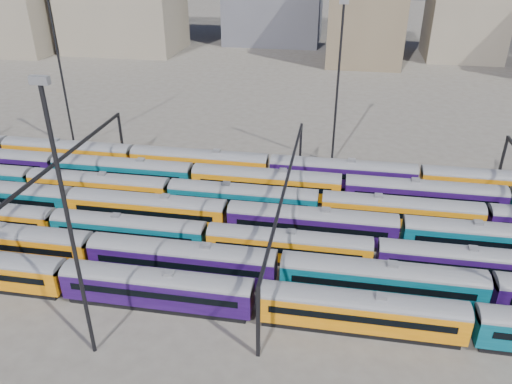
% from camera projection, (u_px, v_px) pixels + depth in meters
% --- Properties ---
extents(ground, '(500.00, 500.00, 0.00)m').
position_uv_depth(ground, '(208.00, 230.00, 64.53)').
color(ground, '#48433D').
rests_on(ground, ground).
extents(rake_0, '(100.78, 2.95, 4.97)m').
position_uv_depth(rake_0, '(360.00, 308.00, 47.37)').
color(rake_0, black).
rests_on(rake_0, ground).
extents(rake_1, '(127.30, 3.10, 5.23)m').
position_uv_depth(rake_1, '(91.00, 247.00, 56.17)').
color(rake_1, black).
rests_on(rake_1, ground).
extents(rake_2, '(116.41, 2.84, 4.77)m').
position_uv_depth(rake_2, '(207.00, 235.00, 58.81)').
color(rake_2, black).
rests_on(rake_2, ground).
extents(rake_3, '(105.67, 3.09, 5.22)m').
position_uv_depth(rake_3, '(147.00, 207.00, 64.46)').
color(rake_3, black).
rests_on(rake_3, ground).
extents(rake_4, '(123.70, 3.02, 5.08)m').
position_uv_depth(rake_4, '(169.00, 190.00, 68.66)').
color(rake_4, black).
rests_on(rake_4, ground).
extents(rake_5, '(129.68, 3.16, 5.33)m').
position_uv_depth(rake_5, '(193.00, 175.00, 72.66)').
color(rake_5, black).
rests_on(rake_5, ground).
extents(rake_6, '(130.76, 3.19, 5.38)m').
position_uv_depth(rake_6, '(132.00, 156.00, 78.72)').
color(rake_6, black).
rests_on(rake_6, ground).
extents(gantry_1, '(0.35, 40.35, 8.03)m').
position_uv_depth(gantry_1, '(55.00, 172.00, 64.39)').
color(gantry_1, black).
rests_on(gantry_1, ground).
extents(gantry_2, '(0.35, 40.35, 8.03)m').
position_uv_depth(gantry_2, '(286.00, 190.00, 59.86)').
color(gantry_2, black).
rests_on(gantry_2, ground).
extents(mast_1, '(1.40, 0.50, 25.60)m').
position_uv_depth(mast_1, '(61.00, 71.00, 81.72)').
color(mast_1, black).
rests_on(mast_1, ground).
extents(mast_2, '(1.40, 0.50, 25.60)m').
position_uv_depth(mast_2, '(68.00, 221.00, 39.60)').
color(mast_2, black).
rests_on(mast_2, ground).
extents(mast_3, '(1.40, 0.50, 25.60)m').
position_uv_depth(mast_3, '(338.00, 80.00, 76.67)').
color(mast_3, black).
rests_on(mast_3, ground).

